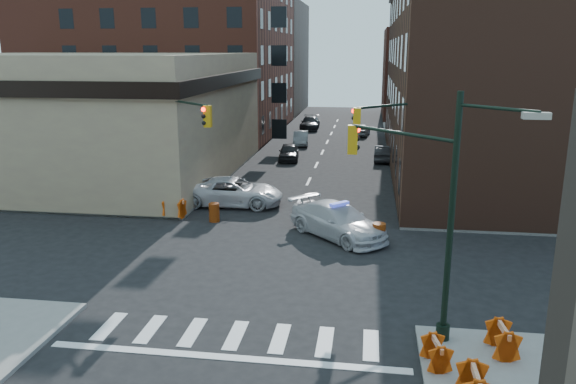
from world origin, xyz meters
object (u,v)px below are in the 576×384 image
(parked_car_enear, at_px, (383,153))
(pedestrian_a, at_px, (138,198))
(pickup, at_px, (233,192))
(barricade_se_a, at_px, (436,353))
(barrel_bank, at_px, (214,212))
(pedestrian_b, at_px, (118,193))
(barrel_road, at_px, (379,235))
(parked_car_wnear, at_px, (289,152))
(parked_car_wfar, at_px, (301,138))
(police_car, at_px, (338,221))
(barricade_nw_a, at_px, (174,208))

(parked_car_enear, relative_size, pedestrian_a, 2.35)
(pickup, relative_size, barricade_se_a, 5.47)
(barrel_bank, bearing_deg, barricade_se_a, -52.15)
(pickup, relative_size, pedestrian_b, 3.17)
(pickup, relative_size, barrel_road, 5.34)
(parked_car_wnear, bearing_deg, barrel_road, -76.21)
(barricade_se_a, bearing_deg, parked_car_wnear, 5.34)
(parked_car_wnear, relative_size, parked_car_enear, 1.01)
(parked_car_enear, relative_size, barricade_se_a, 3.64)
(parked_car_wfar, relative_size, parked_car_enear, 1.02)
(pickup, height_order, barricade_se_a, pickup)
(pedestrian_b, xyz_separation_m, barricade_se_a, (16.69, -14.69, -0.54))
(barrel_bank, height_order, barricade_se_a, barrel_bank)
(parked_car_enear, xyz_separation_m, barricade_se_a, (0.90, -32.52, -0.10))
(police_car, height_order, barrel_bank, police_car)
(parked_car_wfar, xyz_separation_m, barricade_nw_a, (-4.00, -26.08, -0.04))
(barrel_bank, xyz_separation_m, barricade_nw_a, (-2.33, 0.10, 0.13))
(police_car, xyz_separation_m, pedestrian_a, (-11.70, 2.35, 0.17))
(parked_car_enear, relative_size, barrel_road, 3.55)
(pedestrian_b, relative_size, barrel_bank, 1.85)
(pickup, relative_size, parked_car_enear, 1.50)
(parked_car_enear, distance_m, pedestrian_b, 23.82)
(barrel_bank, bearing_deg, pickup, 85.80)
(parked_car_wfar, height_order, barrel_bank, parked_car_wfar)
(barrel_road, xyz_separation_m, barricade_nw_a, (-11.35, 2.85, 0.07))
(pickup, height_order, pedestrian_b, pedestrian_b)
(parked_car_wfar, bearing_deg, police_car, -85.27)
(parked_car_wfar, distance_m, parked_car_enear, 10.81)
(parked_car_enear, distance_m, barrel_bank, 21.25)
(parked_car_wfar, xyz_separation_m, parked_car_enear, (8.00, -7.26, -0.01))
(pickup, xyz_separation_m, pedestrian_a, (-4.99, -2.75, 0.17))
(pickup, xyz_separation_m, parked_car_wfar, (1.42, 22.74, -0.16))
(parked_car_wfar, bearing_deg, barrel_bank, -99.69)
(barrel_road, bearing_deg, parked_car_wnear, 109.49)
(pickup, relative_size, parked_car_wfar, 1.47)
(barrel_road, relative_size, barrel_bank, 1.10)
(police_car, height_order, parked_car_wnear, police_car)
(parked_car_wnear, height_order, barrel_bank, parked_car_wnear)
(parked_car_wfar, bearing_deg, pedestrian_b, -113.28)
(barricade_se_a, bearing_deg, barrel_road, -2.28)
(parked_car_wnear, distance_m, parked_car_enear, 8.10)
(barrel_road, height_order, barricade_se_a, barrel_road)
(pedestrian_b, bearing_deg, barrel_bank, -31.26)
(pedestrian_b, bearing_deg, barrel_road, -35.42)
(barrel_road, bearing_deg, parked_car_enear, 88.28)
(barrel_bank, bearing_deg, pedestrian_b, 169.92)
(pickup, bearing_deg, barrel_bank, 175.19)
(pickup, bearing_deg, parked_car_wfar, -4.17)
(barricade_se_a, bearing_deg, police_car, 6.38)
(parked_car_enear, xyz_separation_m, barrel_bank, (-9.67, -18.92, -0.15))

